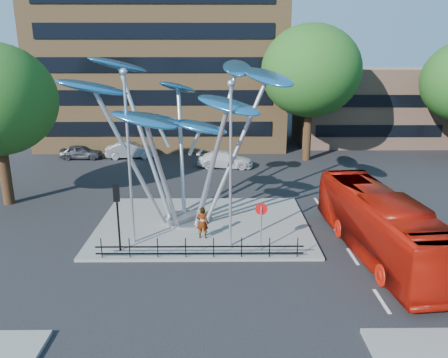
{
  "coord_description": "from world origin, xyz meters",
  "views": [
    {
      "loc": [
        -0.0,
        -17.44,
        9.66
      ],
      "look_at": [
        0.19,
        4.0,
        3.4
      ],
      "focal_mm": 35.0,
      "sensor_mm": 36.0,
      "label": 1
    }
  ],
  "objects_px": {
    "tree_right": "(311,71)",
    "no_entry_sign_island": "(261,218)",
    "parked_car_mid": "(131,150)",
    "street_lamp_right": "(231,151)",
    "leaf_sculpture": "(182,105)",
    "parked_car_right": "(225,159)",
    "red_bus": "(380,224)",
    "traffic_light_island": "(117,204)",
    "parked_car_left": "(81,152)",
    "pedestrian": "(202,223)",
    "street_lamp_left": "(128,144)"
  },
  "relations": [
    {
      "from": "tree_right",
      "to": "no_entry_sign_island",
      "type": "distance_m",
      "value": 21.31
    },
    {
      "from": "tree_right",
      "to": "parked_car_mid",
      "type": "height_order",
      "value": "tree_right"
    },
    {
      "from": "no_entry_sign_island",
      "to": "street_lamp_right",
      "type": "bearing_deg",
      "value": 162.13
    },
    {
      "from": "leaf_sculpture",
      "to": "street_lamp_right",
      "type": "xyz_separation_m",
      "value": [
        2.57,
        -3.68,
        -1.78
      ]
    },
    {
      "from": "leaf_sculpture",
      "to": "parked_car_right",
      "type": "bearing_deg",
      "value": 78.79
    },
    {
      "from": "street_lamp_right",
      "to": "red_bus",
      "type": "height_order",
      "value": "street_lamp_right"
    },
    {
      "from": "tree_right",
      "to": "street_lamp_right",
      "type": "xyz_separation_m",
      "value": [
        -7.5,
        -19.0,
        -2.94
      ]
    },
    {
      "from": "traffic_light_island",
      "to": "parked_car_left",
      "type": "height_order",
      "value": "traffic_light_island"
    },
    {
      "from": "red_bus",
      "to": "pedestrian",
      "type": "distance_m",
      "value": 8.94
    },
    {
      "from": "street_lamp_left",
      "to": "traffic_light_island",
      "type": "height_order",
      "value": "street_lamp_left"
    },
    {
      "from": "pedestrian",
      "to": "parked_car_left",
      "type": "distance_m",
      "value": 22.15
    },
    {
      "from": "no_entry_sign_island",
      "to": "parked_car_right",
      "type": "distance_m",
      "value": 16.91
    },
    {
      "from": "traffic_light_island",
      "to": "parked_car_left",
      "type": "relative_size",
      "value": 0.89
    },
    {
      "from": "street_lamp_right",
      "to": "parked_car_mid",
      "type": "relative_size",
      "value": 1.81
    },
    {
      "from": "parked_car_left",
      "to": "parked_car_mid",
      "type": "xyz_separation_m",
      "value": [
        4.58,
        0.34,
        0.1
      ]
    },
    {
      "from": "pedestrian",
      "to": "leaf_sculpture",
      "type": "bearing_deg",
      "value": -62.89
    },
    {
      "from": "no_entry_sign_island",
      "to": "parked_car_left",
      "type": "distance_m",
      "value": 25.07
    },
    {
      "from": "street_lamp_right",
      "to": "pedestrian",
      "type": "distance_m",
      "value": 4.44
    },
    {
      "from": "pedestrian",
      "to": "traffic_light_island",
      "type": "bearing_deg",
      "value": 24.69
    },
    {
      "from": "no_entry_sign_island",
      "to": "red_bus",
      "type": "distance_m",
      "value": 5.82
    },
    {
      "from": "red_bus",
      "to": "street_lamp_right",
      "type": "bearing_deg",
      "value": 169.24
    },
    {
      "from": "parked_car_right",
      "to": "street_lamp_right",
      "type": "bearing_deg",
      "value": -173.37
    },
    {
      "from": "leaf_sculpture",
      "to": "parked_car_mid",
      "type": "bearing_deg",
      "value": 111.48
    },
    {
      "from": "leaf_sculpture",
      "to": "red_bus",
      "type": "bearing_deg",
      "value": -23.92
    },
    {
      "from": "tree_right",
      "to": "traffic_light_island",
      "type": "bearing_deg",
      "value": -123.69
    },
    {
      "from": "no_entry_sign_island",
      "to": "parked_car_left",
      "type": "bearing_deg",
      "value": 126.88
    },
    {
      "from": "no_entry_sign_island",
      "to": "red_bus",
      "type": "height_order",
      "value": "red_bus"
    },
    {
      "from": "red_bus",
      "to": "parked_car_mid",
      "type": "height_order",
      "value": "red_bus"
    },
    {
      "from": "traffic_light_island",
      "to": "red_bus",
      "type": "relative_size",
      "value": 0.3
    },
    {
      "from": "parked_car_right",
      "to": "leaf_sculpture",
      "type": "bearing_deg",
      "value": 175.19
    },
    {
      "from": "street_lamp_left",
      "to": "pedestrian",
      "type": "height_order",
      "value": "street_lamp_left"
    },
    {
      "from": "parked_car_left",
      "to": "leaf_sculpture",
      "type": "bearing_deg",
      "value": -144.24
    },
    {
      "from": "leaf_sculpture",
      "to": "pedestrian",
      "type": "height_order",
      "value": "leaf_sculpture"
    },
    {
      "from": "tree_right",
      "to": "parked_car_left",
      "type": "bearing_deg",
      "value": 178.5
    },
    {
      "from": "tree_right",
      "to": "parked_car_left",
      "type": "distance_m",
      "value": 22.29
    },
    {
      "from": "red_bus",
      "to": "parked_car_mid",
      "type": "relative_size",
      "value": 2.45
    },
    {
      "from": "parked_car_left",
      "to": "traffic_light_island",
      "type": "bearing_deg",
      "value": -157.05
    },
    {
      "from": "tree_right",
      "to": "parked_car_right",
      "type": "xyz_separation_m",
      "value": [
        -7.56,
        -2.68,
        -7.34
      ]
    },
    {
      "from": "pedestrian",
      "to": "parked_car_mid",
      "type": "bearing_deg",
      "value": -63.83
    },
    {
      "from": "no_entry_sign_island",
      "to": "leaf_sculpture",
      "type": "bearing_deg",
      "value": 134.33
    },
    {
      "from": "leaf_sculpture",
      "to": "red_bus",
      "type": "distance_m",
      "value": 12.04
    },
    {
      "from": "red_bus",
      "to": "parked_car_left",
      "type": "distance_m",
      "value": 29.07
    },
    {
      "from": "no_entry_sign_island",
      "to": "red_bus",
      "type": "xyz_separation_m",
      "value": [
        5.81,
        -0.22,
        -0.25
      ]
    },
    {
      "from": "street_lamp_right",
      "to": "parked_car_mid",
      "type": "height_order",
      "value": "street_lamp_right"
    },
    {
      "from": "parked_car_mid",
      "to": "traffic_light_island",
      "type": "bearing_deg",
      "value": -177.33
    },
    {
      "from": "traffic_light_island",
      "to": "pedestrian",
      "type": "height_order",
      "value": "traffic_light_island"
    },
    {
      "from": "red_bus",
      "to": "street_lamp_left",
      "type": "bearing_deg",
      "value": 169.14
    },
    {
      "from": "parked_car_mid",
      "to": "red_bus",
      "type": "bearing_deg",
      "value": -148.63
    },
    {
      "from": "street_lamp_right",
      "to": "parked_car_left",
      "type": "distance_m",
      "value": 24.18
    },
    {
      "from": "traffic_light_island",
      "to": "leaf_sculpture",
      "type": "bearing_deg",
      "value": 54.96
    }
  ]
}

